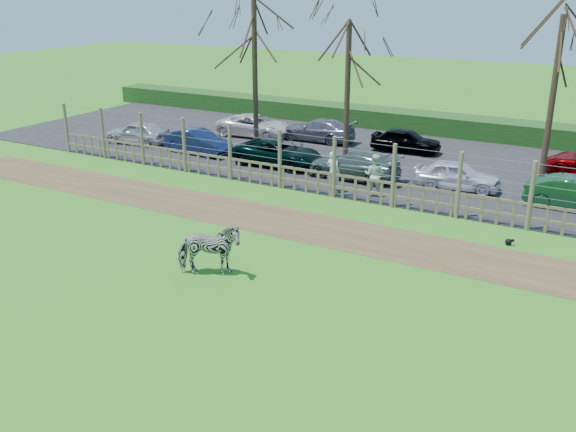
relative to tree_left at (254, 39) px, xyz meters
The scene contains 21 objects.
ground 15.17m from the tree_left, 62.53° to the right, with size 120.00×120.00×0.00m, color #52A127.
dirt_strip 11.74m from the tree_left, 50.91° to the right, with size 34.00×2.80×0.01m, color brown.
asphalt 8.81m from the tree_left, 17.10° to the left, with size 44.00×13.00×0.04m, color #232326.
hedge 12.20m from the tree_left, 54.16° to the left, with size 46.00×2.00×1.10m, color #1E4716.
fence 9.25m from the tree_left, 34.70° to the right, with size 30.16×0.16×2.50m.
tree_left is the anchor object (origin of this frame).
tree_mid 4.67m from the tree_left, 12.53° to the left, with size 4.80×4.80×6.83m.
tree_right 13.59m from the tree_left, ahead, with size 4.80×4.80×7.35m.
zebra 15.29m from the tree_left, 63.32° to the right, with size 0.87×1.90×1.61m, color gray.
visitor_a 8.78m from the tree_left, 32.78° to the right, with size 0.63×0.41×1.72m, color silver.
visitor_b 9.87m from the tree_left, 24.64° to the right, with size 0.84×0.65×1.72m, color beige.
crow 16.05m from the tree_left, 24.36° to the right, with size 0.30×0.22×0.24m.
car_0 8.36m from the tree_left, 167.51° to the right, with size 1.42×3.52×1.20m, color #BAB4B8.
car_1 5.77m from the tree_left, 148.10° to the right, with size 1.27×3.64×1.20m, color #16234E.
car_2 5.66m from the tree_left, 35.41° to the right, with size 1.99×4.32×1.20m, color black.
car_3 8.13m from the tree_left, 16.04° to the right, with size 1.68×4.13×1.20m, color #4D5F5C.
car_4 11.72m from the tree_left, ahead, with size 1.42×3.52×1.20m, color silver.
car_5 16.01m from the tree_left, ahead, with size 1.27×3.64×1.20m, color #185129.
car_8 6.23m from the tree_left, 123.47° to the left, with size 1.99×4.32×1.20m, color silver.
car_9 6.47m from the tree_left, 68.07° to the left, with size 1.68×4.13×1.20m, color slate.
car_10 9.09m from the tree_left, 30.43° to the left, with size 1.42×3.52×1.20m, color black.
Camera 1 is at (10.51, -14.34, 8.12)m, focal length 40.00 mm.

